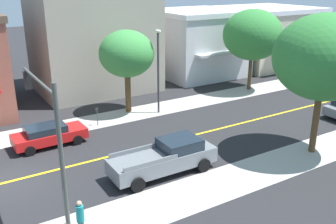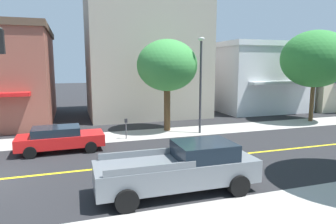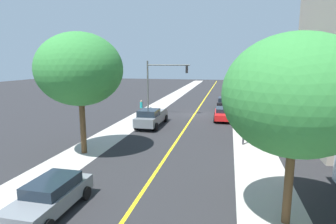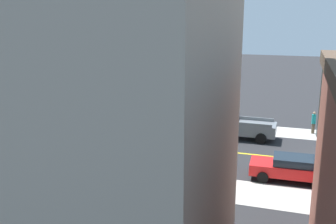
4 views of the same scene
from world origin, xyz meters
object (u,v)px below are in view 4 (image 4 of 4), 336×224
(red_sedan_left_curb, at_px, (292,167))
(grey_sedan_right_curb, at_px, (43,112))
(small_dog, at_px, (322,130))
(traffic_light_mast, at_px, (323,84))
(grey_pickup_truck, at_px, (233,125))
(street_tree_left_far, at_px, (133,53))
(street_lamp, at_px, (129,106))
(pedestrian_teal_shirt, at_px, (314,122))
(parking_meter, at_px, (217,168))
(fire_hydrant, at_px, (314,189))
(street_tree_left_near, at_px, (151,103))

(red_sedan_left_curb, distance_m, grey_sedan_right_curb, 22.65)
(grey_sedan_right_curb, height_order, small_dog, grey_sedan_right_curb)
(traffic_light_mast, xyz_separation_m, grey_sedan_right_curb, (-0.82, 23.30, -3.65))
(grey_pickup_truck, bearing_deg, street_tree_left_far, -14.31)
(street_lamp, distance_m, grey_sedan_right_curb, 15.41)
(street_tree_left_far, xyz_separation_m, pedestrian_teal_shirt, (0.52, -15.24, -5.04))
(parking_meter, bearing_deg, street_tree_left_far, 41.03)
(parking_meter, bearing_deg, traffic_light_mast, -31.35)
(parking_meter, distance_m, grey_pickup_truck, 8.84)
(grey_pickup_truck, bearing_deg, pedestrian_teal_shirt, -152.83)
(street_lamp, bearing_deg, pedestrian_teal_shirt, -41.95)
(street_tree_left_far, relative_size, fire_hydrant, 11.11)
(fire_hydrant, distance_m, traffic_light_mast, 10.41)
(grey_sedan_right_curb, bearing_deg, red_sedan_left_curb, 162.80)
(street_tree_left_near, height_order, traffic_light_mast, traffic_light_mast)
(street_tree_left_near, distance_m, grey_sedan_right_curb, 17.96)
(street_tree_left_far, xyz_separation_m, traffic_light_mast, (-1.88, -15.56, -1.57))
(street_lamp, bearing_deg, grey_sedan_right_curb, 54.76)
(street_tree_left_near, relative_size, grey_pickup_truck, 1.08)
(street_tree_left_far, relative_size, red_sedan_left_curb, 1.83)
(street_tree_left_near, xyz_separation_m, fire_hydrant, (1.45, -8.51, -4.34))
(grey_sedan_right_curb, distance_m, grey_pickup_truck, 17.03)
(grey_pickup_truck, distance_m, pedestrian_teal_shirt, 6.67)
(traffic_light_mast, bearing_deg, small_dog, 171.17)
(grey_sedan_right_curb, bearing_deg, small_dog, -172.16)
(parking_meter, bearing_deg, street_lamp, 90.98)
(street_lamp, bearing_deg, street_tree_left_far, 21.78)
(traffic_light_mast, xyz_separation_m, red_sedan_left_curb, (-7.73, 1.73, -3.68))
(traffic_light_mast, height_order, grey_sedan_right_curb, traffic_light_mast)
(street_tree_left_near, height_order, red_sedan_left_curb, street_tree_left_near)
(street_tree_left_far, height_order, pedestrian_teal_shirt, street_tree_left_far)
(traffic_light_mast, distance_m, grey_sedan_right_curb, 23.60)
(traffic_light_mast, distance_m, street_lamp, 14.55)
(street_lamp, bearing_deg, grey_pickup_truck, -27.98)
(fire_hydrant, height_order, traffic_light_mast, traffic_light_mast)
(grey_pickup_truck, bearing_deg, small_dog, -156.56)
(parking_meter, bearing_deg, pedestrian_teal_shirt, -24.64)
(traffic_light_mast, bearing_deg, grey_pickup_truck, -84.65)
(red_sedan_left_curb, bearing_deg, street_lamp, 9.27)
(red_sedan_left_curb, xyz_separation_m, small_dog, (9.93, -2.07, -0.35))
(street_tree_left_far, bearing_deg, street_lamp, -158.22)
(street_tree_left_far, distance_m, parking_meter, 15.81)
(red_sedan_left_curb, bearing_deg, small_dog, -103.34)
(street_tree_left_near, height_order, pedestrian_teal_shirt, street_tree_left_near)
(fire_hydrant, height_order, pedestrian_teal_shirt, pedestrian_teal_shirt)
(street_tree_left_near, xyz_separation_m, grey_pickup_truck, (10.43, -2.79, -3.78))
(pedestrian_teal_shirt, bearing_deg, fire_hydrant, -135.39)
(red_sedan_left_curb, bearing_deg, traffic_light_mast, -104.17)
(street_lamp, xyz_separation_m, grey_pickup_truck, (8.91, -4.74, -3.15))
(parking_meter, height_order, small_dog, parking_meter)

